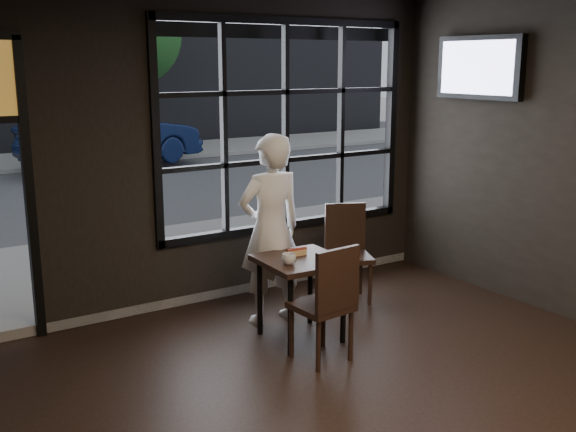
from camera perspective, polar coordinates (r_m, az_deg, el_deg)
window_frame at (r=7.36m, az=-0.21°, el=7.60°), size 3.06×0.12×2.28m
cafe_table at (r=6.16m, az=1.10°, el=-6.98°), size 0.73×0.73×0.77m
chair_near at (r=5.71m, az=2.84°, el=-7.29°), size 0.48×0.48×1.02m
chair_window at (r=7.11m, az=5.22°, el=-3.24°), size 0.57×0.57×1.02m
man at (r=6.42m, az=-1.50°, el=-1.17°), size 0.67×0.44×1.84m
hotdog at (r=6.12m, az=0.72°, el=-3.08°), size 0.20×0.09×0.06m
cup at (r=5.85m, az=0.06°, el=-3.66°), size 0.14×0.14×0.10m
tv at (r=7.59m, az=15.89°, el=11.99°), size 0.13×1.14×0.66m
navy_car at (r=16.46m, az=-14.66°, el=6.58°), size 4.39×2.21×1.38m
tree_right at (r=18.64m, az=-13.15°, el=14.69°), size 2.64×2.64×4.51m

